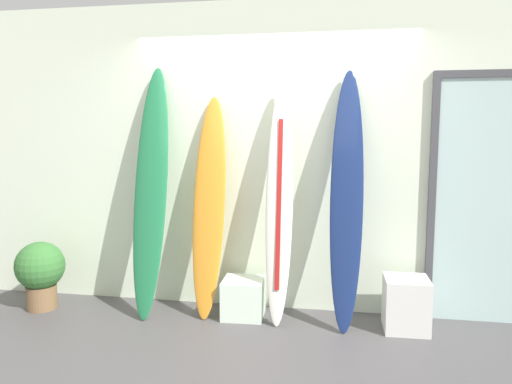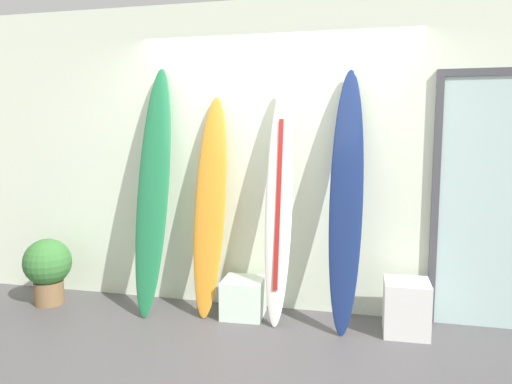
{
  "view_description": "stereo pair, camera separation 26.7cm",
  "coord_description": "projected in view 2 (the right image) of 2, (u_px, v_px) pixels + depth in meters",
  "views": [
    {
      "loc": [
        0.63,
        -3.21,
        1.65
      ],
      "look_at": [
        -0.11,
        0.95,
        1.12
      ],
      "focal_mm": 34.42,
      "sensor_mm": 36.0,
      "label": 1
    },
    {
      "loc": [
        0.89,
        -3.15,
        1.65
      ],
      "look_at": [
        -0.11,
        0.95,
        1.12
      ],
      "focal_mm": 34.42,
      "sensor_mm": 36.0,
      "label": 2
    }
  ],
  "objects": [
    {
      "name": "wall_back",
      "position": [
        277.0,
        158.0,
        4.53
      ],
      "size": [
        7.2,
        0.2,
        2.8
      ],
      "primitive_type": "cube",
      "color": "silver",
      "rests_on": "ground"
    },
    {
      "name": "surfboard_sunset",
      "position": [
        210.0,
        208.0,
        4.38
      ],
      "size": [
        0.3,
        0.46,
        1.96
      ],
      "color": "orange",
      "rests_on": "ground"
    },
    {
      "name": "display_block_center",
      "position": [
        406.0,
        307.0,
        3.99
      ],
      "size": [
        0.37,
        0.37,
        0.44
      ],
      "color": "silver",
      "rests_on": "ground"
    },
    {
      "name": "ground",
      "position": [
        240.0,
        369.0,
        3.45
      ],
      "size": [
        8.0,
        8.0,
        0.04
      ],
      "primitive_type": "cube",
      "color": "#4E4B4D"
    },
    {
      "name": "potted_plant",
      "position": [
        48.0,
        267.0,
        4.66
      ],
      "size": [
        0.44,
        0.44,
        0.63
      ],
      "color": "brown",
      "rests_on": "ground"
    },
    {
      "name": "surfboard_emerald",
      "position": [
        153.0,
        192.0,
        4.42
      ],
      "size": [
        0.3,
        0.56,
        2.22
      ],
      "color": "#1F7042",
      "rests_on": "ground"
    },
    {
      "name": "surfboard_ivory",
      "position": [
        279.0,
        206.0,
        4.2
      ],
      "size": [
        0.25,
        0.48,
        2.05
      ],
      "color": "silver",
      "rests_on": "ground"
    },
    {
      "name": "surfboard_navy",
      "position": [
        346.0,
        202.0,
        4.04
      ],
      "size": [
        0.28,
        0.52,
        2.16
      ],
      "color": "navy",
      "rests_on": "ground"
    },
    {
      "name": "glass_door",
      "position": [
        501.0,
        198.0,
        4.0
      ],
      "size": [
        1.08,
        0.06,
        2.14
      ],
      "color": "silver",
      "rests_on": "ground"
    },
    {
      "name": "display_block_left",
      "position": [
        243.0,
        298.0,
        4.37
      ],
      "size": [
        0.38,
        0.38,
        0.34
      ],
      "color": "silver",
      "rests_on": "ground"
    }
  ]
}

